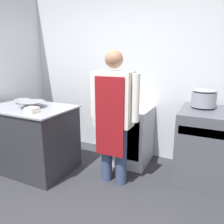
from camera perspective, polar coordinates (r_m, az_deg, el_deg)
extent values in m
cube|color=silver|center=(3.52, 5.10, 10.53)|extent=(8.00, 0.05, 2.70)
cube|color=#2D2D33|center=(3.37, -20.95, -6.38)|extent=(1.27, 0.77, 0.89)
cube|color=gray|center=(3.24, -21.66, 1.16)|extent=(1.32, 0.80, 0.02)
cube|color=#4C4F56|center=(3.05, 25.53, -8.53)|extent=(0.92, 0.74, 0.94)
cube|color=gray|center=(2.62, 26.13, -5.31)|extent=(0.84, 0.03, 0.10)
cube|color=gray|center=(3.26, 26.51, 1.59)|extent=(0.92, 0.03, 0.02)
cube|color=silver|center=(3.35, 4.38, -5.94)|extent=(0.63, 0.61, 0.85)
cube|color=silver|center=(3.07, 2.36, -6.96)|extent=(0.54, 0.02, 0.59)
cylinder|color=#38476B|center=(2.85, -1.41, -10.56)|extent=(0.14, 0.14, 0.76)
cylinder|color=#38476B|center=(2.77, 2.41, -11.31)|extent=(0.14, 0.14, 0.76)
cube|color=silver|center=(2.59, 0.50, 3.38)|extent=(0.45, 0.22, 0.65)
cube|color=maroon|center=(2.53, -0.68, -1.50)|extent=(0.36, 0.02, 0.95)
cylinder|color=silver|center=(2.71, -4.71, 4.52)|extent=(0.09, 0.09, 0.56)
cylinder|color=silver|center=(2.48, 6.18, 3.59)|extent=(0.09, 0.09, 0.56)
sphere|color=#9E7051|center=(2.54, 0.52, 13.66)|extent=(0.21, 0.21, 0.21)
cone|color=gray|center=(3.15, -20.28, 1.88)|extent=(0.36, 0.36, 0.08)
cone|color=gray|center=(3.48, -22.33, 2.62)|extent=(0.23, 0.23, 0.06)
cube|color=silver|center=(2.85, -20.21, 0.48)|extent=(0.13, 0.13, 0.07)
cylinder|color=gray|center=(3.02, 22.84, 3.06)|extent=(0.30, 0.30, 0.19)
ellipsoid|color=gray|center=(3.00, 23.05, 5.19)|extent=(0.29, 0.29, 0.05)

